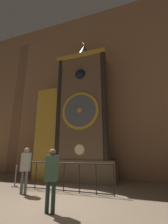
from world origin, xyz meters
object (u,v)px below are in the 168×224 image
clock_tower (77,117)px  visitor_far (52,173)px  stanchion_post (15,180)px  visitor_near (26,165)px

clock_tower → visitor_far: (1.07, -4.51, -2.66)m
visitor_far → stanchion_post: size_ratio=1.77×
clock_tower → visitor_near: 4.25m
visitor_near → stanchion_post: bearing=125.5°
visitor_far → clock_tower: bearing=87.3°
visitor_near → clock_tower: bearing=56.9°
clock_tower → stanchion_post: clock_tower is taller
stanchion_post → visitor_near: bearing=-36.3°
clock_tower → stanchion_post: bearing=-132.1°
clock_tower → visitor_near: clock_tower is taller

